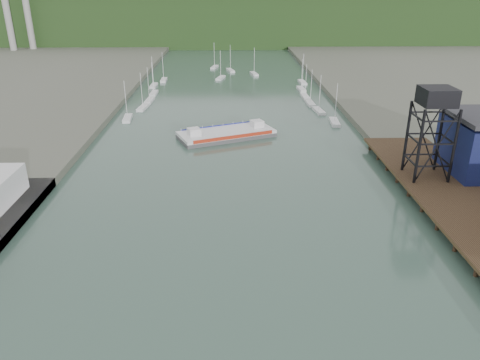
{
  "coord_description": "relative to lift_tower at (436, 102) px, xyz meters",
  "views": [
    {
      "loc": [
        -0.24,
        -19.1,
        34.69
      ],
      "look_at": [
        1.54,
        52.5,
        4.0
      ],
      "focal_mm": 35.0,
      "sensor_mm": 36.0,
      "label": 1
    }
  ],
  "objects": [
    {
      "name": "east_pier",
      "position": [
        2.0,
        -13.0,
        -13.75
      ],
      "size": [
        14.0,
        70.0,
        2.45
      ],
      "color": "black",
      "rests_on": "ground"
    },
    {
      "name": "lift_tower",
      "position": [
        0.0,
        0.0,
        0.0
      ],
      "size": [
        6.5,
        6.5,
        16.0
      ],
      "color": "black",
      "rests_on": "east_pier"
    },
    {
      "name": "marina_sailboats",
      "position": [
        -34.92,
        80.46,
        -15.3
      ],
      "size": [
        57.71,
        92.65,
        0.9
      ],
      "color": "silver",
      "rests_on": "ground"
    },
    {
      "name": "distant_hills",
      "position": [
        -38.98,
        243.35,
        -5.27
      ],
      "size": [
        500.0,
        120.0,
        80.0
      ],
      "color": "black",
      "rests_on": "ground"
    },
    {
      "name": "chain_ferry",
      "position": [
        -35.82,
        29.87,
        -14.72
      ],
      "size": [
        24.21,
        16.98,
        3.24
      ],
      "rotation": [
        0.0,
        0.0,
        0.4
      ],
      "color": "#49494C",
      "rests_on": "ground"
    }
  ]
}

